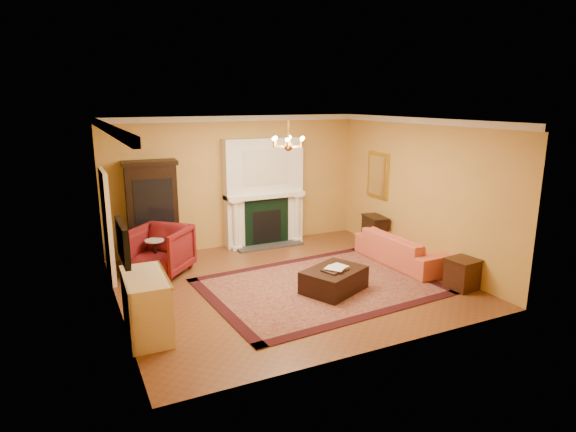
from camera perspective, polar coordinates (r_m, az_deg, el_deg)
floor at (r=9.11m, az=0.05°, el=-8.01°), size 6.00×5.50×0.02m
ceiling at (r=8.48m, az=0.05°, el=11.33°), size 6.00×5.50×0.02m
wall_back at (r=11.18m, az=-6.09°, el=4.03°), size 6.00×0.02×3.00m
wall_front at (r=6.37m, az=10.87°, el=-3.51°), size 6.00×0.02×3.00m
wall_left at (r=7.89m, az=-20.08°, el=-0.79°), size 0.02×5.50×3.00m
wall_right at (r=10.31m, az=15.33°, el=2.80°), size 0.02×5.50×3.00m
fireplace at (r=11.27m, az=-2.86°, el=2.59°), size 1.90×0.70×2.50m
crown_molding at (r=9.35m, az=-2.53°, el=11.10°), size 6.00×5.50×0.12m
doorway at (r=9.64m, az=-20.59°, el=-1.09°), size 0.08×1.05×2.10m
tv_panel at (r=7.35m, az=-19.00°, el=-2.93°), size 0.09×0.95×0.58m
gilt_mirror at (r=11.34m, az=10.61°, el=4.78°), size 0.06×0.76×1.05m
chandelier at (r=8.50m, az=0.05°, el=8.62°), size 0.63×0.55×0.53m
oriental_rug at (r=8.97m, az=3.80°, el=-8.27°), size 4.30×3.35×0.02m
china_cabinet at (r=10.53m, az=-15.76°, el=0.32°), size 1.04×0.52×2.04m
wingback_armchair at (r=9.75m, az=-14.89°, el=-3.70°), size 1.40×1.39×1.05m
pedestal_table at (r=9.92m, az=-15.45°, el=-4.28°), size 0.37×0.37×0.66m
commode at (r=7.37m, az=-16.46°, el=-10.12°), size 0.61×1.23×0.90m
coral_sofa at (r=10.30m, az=13.43°, el=-3.23°), size 0.71×2.22×0.86m
end_table at (r=9.31m, az=19.93°, el=-6.55°), size 0.51×0.51×0.54m
console_table at (r=11.32m, az=10.23°, el=-1.92°), size 0.45×0.69×0.72m
leather_ottoman at (r=8.70m, az=5.46°, el=-7.54°), size 1.32×1.17×0.40m
ottoman_tray at (r=8.54m, az=5.56°, el=-6.40°), size 0.49×0.43×0.03m
book_a at (r=8.37m, az=5.28°, el=-5.55°), size 0.21×0.17×0.32m
book_b at (r=8.55m, az=5.68°, el=-5.25°), size 0.21×0.09×0.29m
topiary_left at (r=10.94m, az=-6.19°, el=3.54°), size 0.15×0.15×0.40m
topiary_right at (r=11.41m, az=-0.19°, el=4.14°), size 0.16×0.16×0.44m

